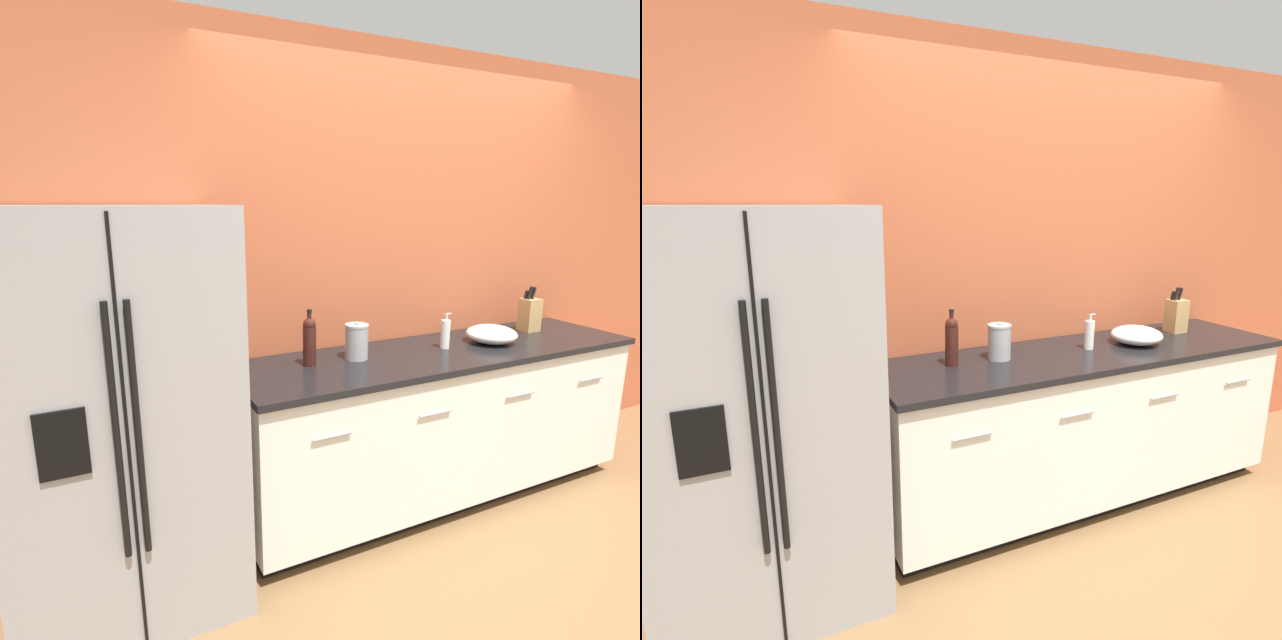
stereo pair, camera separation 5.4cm
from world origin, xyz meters
The scene contains 9 objects.
ground_plane centered at (0.00, 0.00, 0.00)m, with size 14.00×14.00×0.00m, color olive.
wall_back centered at (0.00, 1.26, 1.30)m, with size 10.00×0.05×2.60m.
counter_unit centered at (0.03, 0.92, 0.47)m, with size 2.45×0.64×0.92m.
refrigerator centered at (-1.70, 0.86, 0.86)m, with size 0.91×0.75×1.73m.
knife_block centered at (0.81, 1.01, 1.03)m, with size 0.11×0.10×0.30m.
wine_bottle centered at (-0.78, 0.98, 1.05)m, with size 0.07×0.07×0.29m.
soap_dispenser centered at (0.05, 0.93, 1.01)m, with size 0.06×0.05×0.21m.
steel_canister centered at (-0.51, 0.97, 1.02)m, with size 0.13×0.13×0.21m.
mixing_bowl centered at (0.38, 0.90, 0.97)m, with size 0.30×0.30×0.10m.
Camera 2 is at (-1.74, -1.27, 1.73)m, focal length 28.00 mm.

